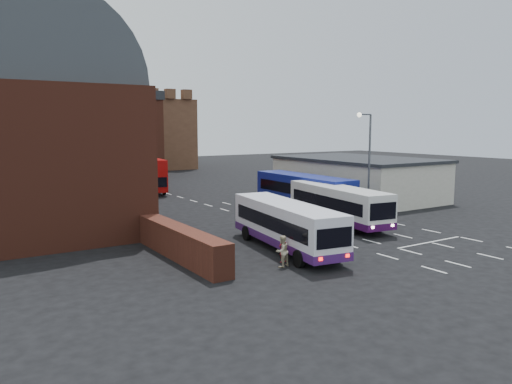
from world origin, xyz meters
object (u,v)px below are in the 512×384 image
bus_white_outbound (286,222)px  bus_blue (304,189)px  bus_red_double (147,174)px  pedestrian_beige (282,251)px  bus_white_inbound (338,202)px  street_lamp (367,155)px  pedestrian_red (283,250)px

bus_white_outbound → bus_blue: bearing=56.2°
bus_red_double → pedestrian_beige: (-5.02, -33.25, -1.20)m
pedestrian_beige → bus_white_inbound: bearing=-156.9°
bus_white_outbound → bus_red_double: bus_red_double is taller
bus_red_double → pedestrian_beige: bearing=89.0°
street_lamp → pedestrian_beige: size_ratio=4.99×
bus_white_outbound → bus_red_double: 30.46m
bus_white_outbound → pedestrian_red: 2.99m
bus_blue → street_lamp: bearing=114.0°
bus_white_outbound → bus_blue: (9.97, 10.96, 0.16)m
bus_white_inbound → bus_white_outbound: bearing=36.4°
bus_white_outbound → pedestrian_beige: size_ratio=6.26×
bus_red_double → pedestrian_beige: 33.64m
street_lamp → pedestrian_red: (-14.07, -7.73, -4.45)m
bus_white_inbound → street_lamp: bearing=-155.1°
bus_white_outbound → bus_blue: 14.82m
bus_red_double → street_lamp: size_ratio=1.16×
bus_white_inbound → pedestrian_beige: 12.67m
bus_blue → pedestrian_red: (-11.76, -13.14, -1.14)m
bus_white_outbound → bus_blue: bus_blue is taller
street_lamp → pedestrian_beige: 17.46m
pedestrian_red → pedestrian_beige: pedestrian_beige is taller
bus_white_inbound → bus_red_double: bearing=-70.1°
pedestrian_red → bus_white_inbound: bearing=-145.5°
street_lamp → bus_white_outbound: bearing=-155.7°
bus_blue → pedestrian_beige: bus_blue is taller
bus_white_outbound → bus_red_double: bearing=93.5°
bus_red_double → pedestrian_red: bearing=89.9°
bus_blue → street_lamp: (2.31, -5.41, 3.31)m
bus_blue → bus_red_double: bus_red_double is taller
street_lamp → pedestrian_beige: street_lamp is taller
pedestrian_red → pedestrian_beige: size_ratio=0.83×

